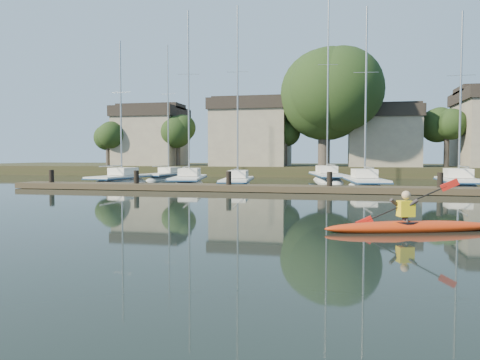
% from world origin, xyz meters
% --- Properties ---
extents(ground, '(160.00, 160.00, 0.00)m').
position_xyz_m(ground, '(0.00, 0.00, 0.00)').
color(ground, black).
rests_on(ground, ground).
extents(kayak, '(4.98, 2.21, 1.61)m').
position_xyz_m(kayak, '(5.51, 0.33, 0.20)').
color(kayak, red).
rests_on(kayak, ground).
extents(dock, '(34.00, 2.00, 1.80)m').
position_xyz_m(dock, '(0.00, 14.00, 0.20)').
color(dock, '#413525').
rests_on(dock, ground).
extents(sailboat_0, '(2.98, 7.81, 12.09)m').
position_xyz_m(sailboat_0, '(-12.72, 19.28, -0.20)').
color(sailboat_0, white).
rests_on(sailboat_0, ground).
extents(sailboat_1, '(3.65, 8.76, 13.92)m').
position_xyz_m(sailboat_1, '(-7.22, 19.08, -0.19)').
color(sailboat_1, white).
rests_on(sailboat_1, ground).
extents(sailboat_2, '(2.83, 8.39, 13.62)m').
position_xyz_m(sailboat_2, '(-3.38, 18.18, -0.17)').
color(sailboat_2, white).
rests_on(sailboat_2, ground).
extents(sailboat_3, '(3.08, 8.42, 13.27)m').
position_xyz_m(sailboat_3, '(5.24, 18.55, -0.20)').
color(sailboat_3, white).
rests_on(sailboat_3, ground).
extents(sailboat_4, '(2.55, 7.62, 12.81)m').
position_xyz_m(sailboat_4, '(11.17, 19.08, -0.21)').
color(sailboat_4, white).
rests_on(sailboat_4, ground).
extents(sailboat_5, '(2.71, 8.20, 13.33)m').
position_xyz_m(sailboat_5, '(-11.84, 26.93, -0.17)').
color(sailboat_5, white).
rests_on(sailboat_5, ground).
extents(sailboat_6, '(4.03, 10.76, 16.75)m').
position_xyz_m(sailboat_6, '(2.58, 26.61, -0.19)').
color(sailboat_6, white).
rests_on(sailboat_6, ground).
extents(shore, '(90.00, 25.25, 12.75)m').
position_xyz_m(shore, '(1.61, 40.29, 3.23)').
color(shore, '#2A3018').
rests_on(shore, ground).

